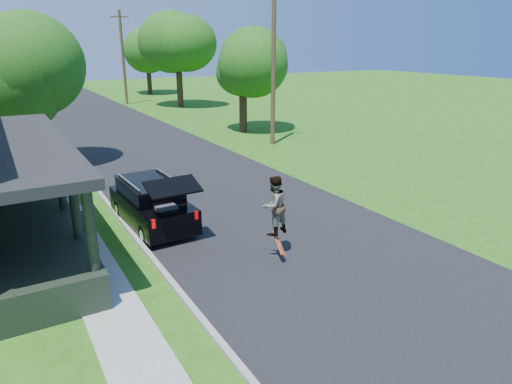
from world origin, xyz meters
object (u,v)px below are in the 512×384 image
black_suv (152,203)px  utility_pole_near (274,57)px  tree_right_near (242,64)px  skateboarder (274,206)px

black_suv → utility_pole_near: 14.15m
tree_right_near → utility_pole_near: utility_pole_near is taller
tree_right_near → utility_pole_near: 4.44m
black_suv → skateboarder: (2.20, -3.96, 0.75)m
utility_pole_near → tree_right_near: bearing=89.0°
skateboarder → utility_pole_near: size_ratio=0.17×
black_suv → skateboarder: bearing=-63.1°
skateboarder → tree_right_near: (8.36, 17.21, 2.92)m
black_suv → utility_pole_near: size_ratio=0.45×
tree_right_near → skateboarder: bearing=-115.9°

